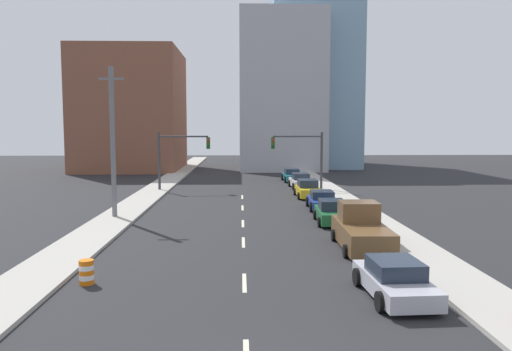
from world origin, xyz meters
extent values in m
cube|color=#ADA89E|center=(-8.31, 45.18, 0.08)|extent=(2.73, 90.37, 0.17)
cube|color=#ADA89E|center=(8.31, 45.18, 0.08)|extent=(2.73, 90.37, 0.17)
cube|color=beige|center=(0.00, 8.46, 0.00)|extent=(0.16, 2.40, 0.01)
cube|color=beige|center=(0.00, 15.35, 0.00)|extent=(0.16, 2.40, 0.01)
cube|color=beige|center=(0.00, 20.54, 0.00)|extent=(0.16, 2.40, 0.01)
cube|color=beige|center=(0.00, 26.75, 0.00)|extent=(0.16, 2.40, 0.01)
cube|color=beige|center=(0.00, 32.70, 0.00)|extent=(0.16, 2.40, 0.01)
cube|color=brown|center=(-15.77, 62.26, 8.49)|extent=(14.00, 16.00, 16.97)
cube|color=#A8A8AD|center=(5.76, 66.26, 11.10)|extent=(12.00, 20.00, 22.19)
cube|color=#7A9EB7|center=(11.07, 70.26, 13.41)|extent=(13.00, 20.00, 26.81)
cylinder|color=#38383D|center=(-7.87, 37.02, 2.80)|extent=(0.24, 0.24, 5.61)
cylinder|color=#38383D|center=(-5.54, 37.02, 5.21)|extent=(4.67, 0.16, 0.16)
cube|color=#194C1E|center=(-3.20, 37.02, 4.58)|extent=(0.34, 0.32, 1.10)
cylinder|color=red|center=(-3.20, 36.85, 4.92)|extent=(0.22, 0.04, 0.22)
cylinder|color=#593F0C|center=(-3.20, 36.85, 4.58)|extent=(0.22, 0.04, 0.22)
cylinder|color=#0C3F14|center=(-3.20, 36.85, 4.24)|extent=(0.22, 0.04, 0.22)
cylinder|color=#38383D|center=(7.63, 37.02, 2.80)|extent=(0.24, 0.24, 5.61)
cylinder|color=#38383D|center=(5.29, 37.02, 5.21)|extent=(4.67, 0.16, 0.16)
cube|color=#194C1E|center=(2.95, 37.02, 4.58)|extent=(0.34, 0.32, 1.10)
cylinder|color=red|center=(2.95, 36.85, 4.92)|extent=(0.22, 0.04, 0.22)
cylinder|color=#593F0C|center=(2.95, 36.85, 4.58)|extent=(0.22, 0.04, 0.22)
cylinder|color=#0C3F14|center=(2.95, 36.85, 4.24)|extent=(0.22, 0.04, 0.22)
cylinder|color=slate|center=(-8.50, 22.50, 4.99)|extent=(0.32, 0.32, 9.97)
cube|color=slate|center=(-8.50, 22.50, 9.17)|extent=(1.60, 0.14, 0.14)
cylinder|color=orange|center=(-6.08, 8.45, 0.10)|extent=(0.56, 0.56, 0.19)
cylinder|color=white|center=(-6.08, 8.45, 0.29)|extent=(0.56, 0.56, 0.19)
cylinder|color=orange|center=(-6.08, 8.45, 0.47)|extent=(0.56, 0.56, 0.19)
cylinder|color=white|center=(-6.08, 8.45, 0.67)|extent=(0.56, 0.56, 0.19)
cylinder|color=orange|center=(-6.08, 8.45, 0.85)|extent=(0.56, 0.56, 0.19)
cube|color=#B2B2BC|center=(5.32, 6.61, 0.49)|extent=(2.05, 4.47, 0.60)
cube|color=#1E2838|center=(5.32, 6.61, 1.08)|extent=(1.72, 2.04, 0.57)
cylinder|color=black|center=(4.30, 7.93, 0.34)|extent=(0.25, 0.69, 0.69)
cylinder|color=black|center=(6.22, 8.01, 0.34)|extent=(0.25, 0.69, 0.69)
cylinder|color=black|center=(4.42, 5.21, 0.34)|extent=(0.25, 0.69, 0.69)
cylinder|color=black|center=(6.34, 5.29, 0.34)|extent=(0.25, 0.69, 0.69)
cube|color=brown|center=(5.89, 13.78, 0.70)|extent=(2.30, 5.64, 1.06)
cube|color=brown|center=(5.91, 14.61, 1.74)|extent=(1.94, 1.72, 1.01)
cylinder|color=black|center=(4.82, 15.54, 0.31)|extent=(0.23, 0.63, 0.62)
cylinder|color=black|center=(7.05, 15.48, 0.31)|extent=(0.23, 0.63, 0.62)
cylinder|color=black|center=(4.74, 12.07, 0.31)|extent=(0.23, 0.63, 0.62)
cylinder|color=black|center=(6.96, 12.02, 0.31)|extent=(0.23, 0.63, 0.62)
cube|color=#1E6033|center=(5.62, 20.56, 0.51)|extent=(1.94, 4.36, 0.69)
cube|color=#1E2838|center=(5.62, 20.56, 1.17)|extent=(1.62, 1.99, 0.62)
cylinder|color=black|center=(4.78, 21.92, 0.31)|extent=(0.25, 0.62, 0.61)
cylinder|color=black|center=(6.59, 21.84, 0.31)|extent=(0.25, 0.62, 0.61)
cylinder|color=black|center=(4.66, 19.27, 0.31)|extent=(0.25, 0.62, 0.61)
cylinder|color=black|center=(6.47, 19.19, 0.31)|extent=(0.25, 0.62, 0.61)
cube|color=navy|center=(5.90, 26.03, 0.49)|extent=(1.95, 4.39, 0.59)
cube|color=#1E2838|center=(5.90, 26.03, 1.08)|extent=(1.66, 2.00, 0.57)
cylinder|color=black|center=(5.00, 27.40, 0.36)|extent=(0.24, 0.72, 0.72)
cylinder|color=black|center=(6.89, 27.34, 0.36)|extent=(0.24, 0.72, 0.72)
cylinder|color=black|center=(4.92, 24.72, 0.36)|extent=(0.24, 0.72, 0.72)
cylinder|color=black|center=(6.80, 24.66, 0.36)|extent=(0.24, 0.72, 0.72)
cube|color=gold|center=(5.69, 32.45, 0.53)|extent=(1.84, 4.61, 0.73)
cube|color=#1E2838|center=(5.69, 32.45, 1.22)|extent=(1.60, 2.08, 0.65)
cylinder|color=black|center=(4.74, 33.86, 0.30)|extent=(0.23, 0.61, 0.61)
cylinder|color=black|center=(6.60, 33.88, 0.30)|extent=(0.23, 0.61, 0.61)
cylinder|color=black|center=(4.77, 31.02, 0.30)|extent=(0.23, 0.61, 0.61)
cylinder|color=black|center=(6.63, 31.04, 0.30)|extent=(0.23, 0.61, 0.61)
cube|color=silver|center=(5.87, 39.06, 0.53)|extent=(1.96, 4.54, 0.69)
cube|color=#1E2838|center=(5.87, 39.06, 1.19)|extent=(1.64, 2.08, 0.63)
cylinder|color=black|center=(4.89, 40.40, 0.33)|extent=(0.25, 0.68, 0.67)
cylinder|color=black|center=(6.71, 40.48, 0.33)|extent=(0.25, 0.68, 0.67)
cylinder|color=black|center=(5.02, 37.64, 0.33)|extent=(0.25, 0.68, 0.67)
cylinder|color=black|center=(6.84, 37.72, 0.33)|extent=(0.25, 0.68, 0.67)
cube|color=#196B75|center=(5.63, 45.38, 0.52)|extent=(1.85, 4.73, 0.65)
cube|color=#1E2838|center=(5.63, 45.38, 1.15)|extent=(1.57, 2.15, 0.61)
cylinder|color=black|center=(4.70, 46.81, 0.35)|extent=(0.24, 0.71, 0.71)
cylinder|color=black|center=(6.48, 46.86, 0.35)|extent=(0.24, 0.71, 0.71)
cylinder|color=black|center=(4.78, 43.91, 0.35)|extent=(0.24, 0.71, 0.71)
cylinder|color=black|center=(6.56, 43.96, 0.35)|extent=(0.24, 0.71, 0.71)
camera|label=1|loc=(-0.14, -10.46, 5.99)|focal=35.00mm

